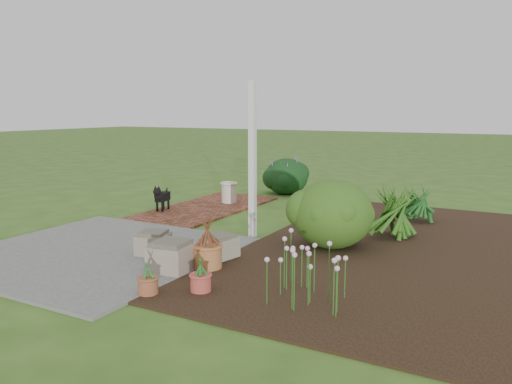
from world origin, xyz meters
The scene contains 18 objects.
ground centered at (0.00, 0.00, 0.00)m, with size 80.00×80.00×0.00m, color #355D1D.
concrete_patio centered at (-1.25, -1.75, 0.02)m, with size 3.50×3.50×0.04m, color #5E5E5B.
brick_path centered at (-1.70, 1.75, 0.02)m, with size 1.60×3.50×0.04m, color #5B2F1C.
garden_bed centered at (2.50, 0.50, 0.01)m, with size 4.00×7.00×0.03m, color black.
veranda_post centered at (0.30, 0.10, 1.25)m, with size 0.10×0.10×2.50m, color white.
stone_trough_near centered at (0.24, -1.93, 0.20)m, with size 0.49×0.49×0.32m, color gray.
stone_trough_mid centered at (-0.44, -1.47, 0.18)m, with size 0.41×0.41×0.28m, color slate.
stone_trough_far centered at (0.48, -1.17, 0.18)m, with size 0.41×0.41×0.27m, color gray.
black_dog centered at (-2.29, 0.99, 0.33)m, with size 0.25×0.56×0.49m.
cream_ceramic_urn centered at (-1.56, 2.39, 0.26)m, with size 0.32×0.32×0.43m, color beige.
evergreen_shrub centered at (1.62, 0.16, 0.54)m, with size 1.21×1.21×1.03m, color #1D3E12.
agapanthus_clump_back centered at (2.31, 1.18, 0.54)m, with size 1.14×1.14×1.03m, color #0D3A0A, non-canonical shape.
agapanthus_clump_front centered at (2.44, 2.49, 0.43)m, with size 0.90×0.90×0.80m, color #123B11, non-canonical shape.
pink_flower_patch centered at (2.19, -2.00, 0.35)m, with size 1.00×1.00×0.64m, color #113D0F, non-canonical shape.
terracotta_pot_bronze centered at (0.58, -1.61, 0.18)m, with size 0.37×0.37×0.30m, color #B16C3C.
terracotta_pot_small_left centered at (0.99, -2.35, 0.13)m, with size 0.23×0.23×0.20m, color #B8493E.
terracotta_pot_small_right centered at (0.52, -2.70, 0.12)m, with size 0.22×0.22×0.19m, color #985333.
purple_flowering_bush centered at (-1.04, 4.25, 0.45)m, with size 1.06×1.06×0.90m, color black.
Camera 1 is at (4.10, -6.77, 2.05)m, focal length 35.00 mm.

